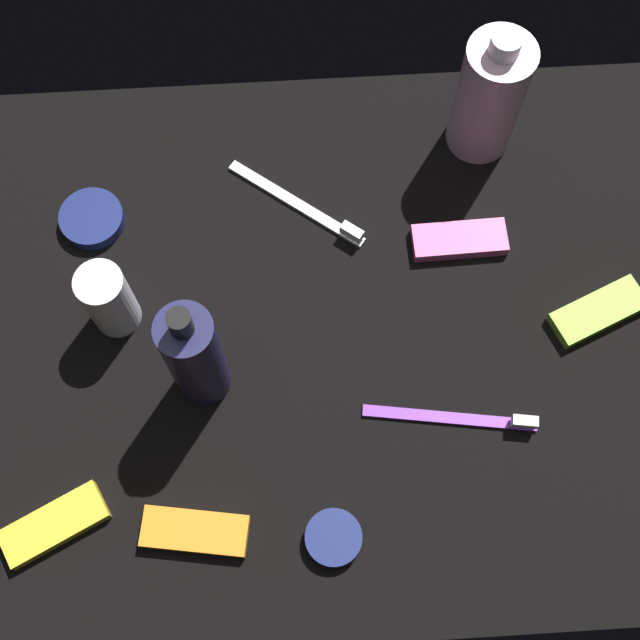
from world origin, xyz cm
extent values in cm
cube|color=black|center=(0.00, 0.00, -0.60)|extent=(84.00, 64.00, 1.20)
cylinder|color=#1E1E45|center=(12.41, 4.98, 8.10)|extent=(5.52, 5.52, 16.20)
cylinder|color=black|center=(12.41, 4.98, 17.60)|extent=(2.20, 2.20, 2.80)
cylinder|color=silver|center=(-19.81, -22.87, 7.82)|extent=(7.43, 7.43, 15.65)
cylinder|color=silver|center=(-19.81, -22.87, 16.75)|extent=(3.20, 3.20, 2.20)
cylinder|color=silver|center=(21.65, -2.86, 4.82)|extent=(5.02, 5.02, 9.65)
cube|color=purple|center=(-12.77, 10.58, 0.45)|extent=(17.98, 3.90, 0.90)
cube|color=white|center=(-20.19, 11.71, 1.50)|extent=(2.74, 1.48, 1.20)
cube|color=white|center=(1.79, -15.26, 0.45)|extent=(15.06, 11.84, 0.90)
cube|color=white|center=(-4.19, -10.73, 1.50)|extent=(2.74, 2.45, 1.20)
cube|color=#8CD133|center=(-29.95, 0.49, 0.75)|extent=(11.13, 7.77, 1.50)
cube|color=yellow|center=(27.40, 19.09, 0.75)|extent=(11.09, 8.20, 1.50)
cube|color=orange|center=(13.55, 20.57, 0.75)|extent=(10.91, 5.61, 1.50)
cube|color=#E55999|center=(-16.03, -9.36, 0.75)|extent=(10.51, 4.30, 1.50)
cylinder|color=navy|center=(24.69, -14.41, 0.78)|extent=(7.13, 7.13, 1.56)
cylinder|color=navy|center=(-0.08, 22.01, 0.75)|extent=(5.64, 5.64, 1.50)
camera|label=1|loc=(1.91, 31.83, 88.85)|focal=49.35mm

